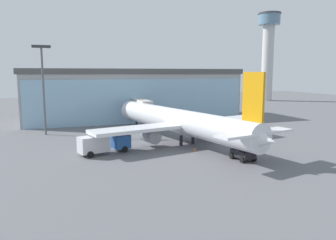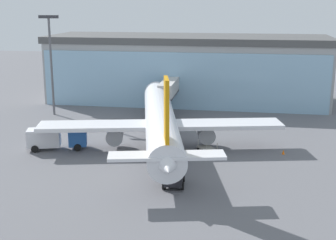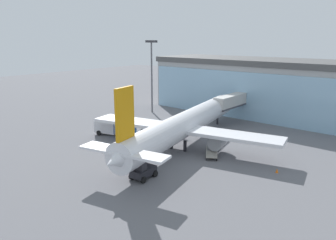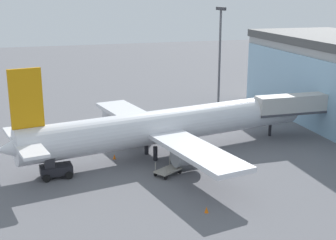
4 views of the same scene
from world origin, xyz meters
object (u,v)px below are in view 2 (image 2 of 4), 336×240
Objects in this scene: apron_light_mast at (51,56)px; airplane at (160,120)px; jet_bridge at (171,86)px; baggage_cart at (208,149)px; safety_cone_nose at (150,160)px; pushback_tug at (174,177)px; catering_truck at (55,138)px; safety_cone_wingtip at (283,152)px.

apron_light_mast reaches higher than airplane.
apron_light_mast is (-18.99, -4.66, 5.38)m from jet_bridge.
baggage_cart is 7.80m from safety_cone_nose.
catering_truck is at bearing 54.70° from pushback_tug.
safety_cone_nose is 1.00× the size of safety_cone_wingtip.
catering_truck reaches higher than safety_cone_wingtip.
airplane is at bearing -138.17° from baggage_cart.
apron_light_mast is at bearing 42.18° from airplane.
apron_light_mast is 37.83m from pushback_tug.
catering_truck is (-12.99, -3.04, -2.00)m from airplane.
apron_light_mast is 21.25m from catering_truck.
pushback_tug is at bearing -171.18° from jet_bridge.
airplane is at bearing -1.65° from catering_truck.
safety_cone_nose is 16.46m from safety_cone_wingtip.
apron_light_mast reaches higher than baggage_cart.
catering_truck is 13.85× the size of safety_cone_wingtip.
apron_light_mast is at bearing 36.11° from pushback_tug.
catering_truck is 13.19m from safety_cone_nose.
jet_bridge reaches higher than baggage_cart.
airplane reaches higher than pushback_tug.
safety_cone_wingtip is (9.23, 0.63, -0.23)m from baggage_cart.
safety_cone_wingtip is (15.67, 5.03, 0.00)m from safety_cone_nose.
pushback_tug is at bearing -45.45° from baggage_cart.
apron_light_mast is 29.30× the size of safety_cone_nose.
baggage_cart is 9.26m from safety_cone_wingtip.
pushback_tug is 6.02× the size of safety_cone_wingtip.
baggage_cart is at bearing -176.11° from safety_cone_wingtip.
airplane reaches higher than safety_cone_wingtip.
jet_bridge is at bearing 92.02° from safety_cone_nose.
airplane is (20.17, -15.17, -6.28)m from apron_light_mast.
catering_truck is 2.36× the size of baggage_cart.
airplane is at bearing 10.76° from pushback_tug.
airplane is 5.13× the size of catering_truck.
catering_truck is at bearing 92.28° from airplane.
baggage_cart is (26.35, -17.03, -9.24)m from apron_light_mast.
jet_bridge is 4.61× the size of baggage_cart.
airplane is 13.77m from pushback_tug.
jet_bridge is at bearing 128.23° from safety_cone_wingtip.
safety_cone_nose is (-3.63, 6.86, -0.70)m from pushback_tug.
pushback_tug is at bearing -135.38° from safety_cone_wingtip.
catering_truck is at bearing -176.37° from safety_cone_wingtip.
airplane is 15.79m from safety_cone_wingtip.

